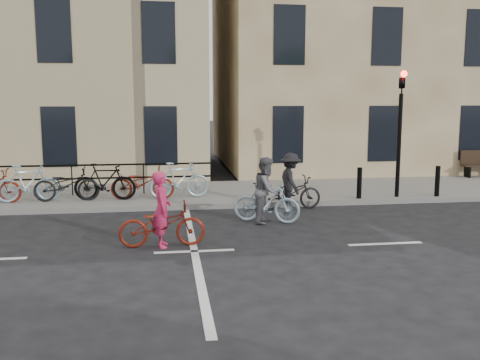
{
  "coord_description": "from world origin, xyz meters",
  "views": [
    {
      "loc": [
        -0.53,
        -10.34,
        3.05
      ],
      "look_at": [
        1.21,
        2.08,
        1.1
      ],
      "focal_mm": 40.0,
      "sensor_mm": 36.0,
      "label": 1
    }
  ],
  "objects": [
    {
      "name": "sidewalk",
      "position": [
        -4.0,
        6.0,
        0.07
      ],
      "size": [
        46.0,
        4.0,
        0.15
      ],
      "primitive_type": "cube",
      "color": "slate",
      "rests_on": "ground"
    },
    {
      "name": "ground",
      "position": [
        0.0,
        0.0,
        0.0
      ],
      "size": [
        120.0,
        120.0,
        0.0
      ],
      "primitive_type": "plane",
      "color": "black",
      "rests_on": "ground"
    },
    {
      "name": "traffic_light",
      "position": [
        6.2,
        4.34,
        2.45
      ],
      "size": [
        0.18,
        0.3,
        3.9
      ],
      "color": "black",
      "rests_on": "sidewalk"
    },
    {
      "name": "cyclist_pink",
      "position": [
        -0.63,
        0.46,
        0.54
      ],
      "size": [
        1.78,
        0.67,
        1.57
      ],
      "rotation": [
        0.0,
        0.0,
        1.6
      ],
      "color": "maroon",
      "rests_on": "ground"
    },
    {
      "name": "cyclist_dark",
      "position": [
        2.83,
        3.7,
        0.61
      ],
      "size": [
        1.81,
        1.06,
        1.56
      ],
      "rotation": [
        0.0,
        0.0,
        1.68
      ],
      "color": "black",
      "rests_on": "ground"
    },
    {
      "name": "bollard_west",
      "position": [
        7.4,
        4.25,
        0.6
      ],
      "size": [
        0.14,
        0.14,
        0.9
      ],
      "primitive_type": "cylinder",
      "color": "black",
      "rests_on": "sidewalk"
    },
    {
      "name": "cyclist_grey",
      "position": [
        1.9,
        2.27,
        0.65
      ],
      "size": [
        1.72,
        1.13,
        1.62
      ],
      "rotation": [
        0.0,
        0.0,
        1.14
      ],
      "color": "#97B8C6",
      "rests_on": "ground"
    },
    {
      "name": "bollard_east",
      "position": [
        5.0,
        4.25,
        0.6
      ],
      "size": [
        0.14,
        0.14,
        0.9
      ],
      "primitive_type": "cylinder",
      "color": "black",
      "rests_on": "sidewalk"
    },
    {
      "name": "parked_bikes",
      "position": [
        -3.87,
        5.04,
        0.65
      ],
      "size": [
        9.35,
        1.23,
        1.05
      ],
      "color": "black",
      "rests_on": "sidewalk"
    },
    {
      "name": "building_east",
      "position": [
        9.0,
        13.0,
        6.15
      ],
      "size": [
        14.0,
        10.0,
        12.0
      ],
      "primitive_type": "cube",
      "color": "#9F8960",
      "rests_on": "sidewalk"
    }
  ]
}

